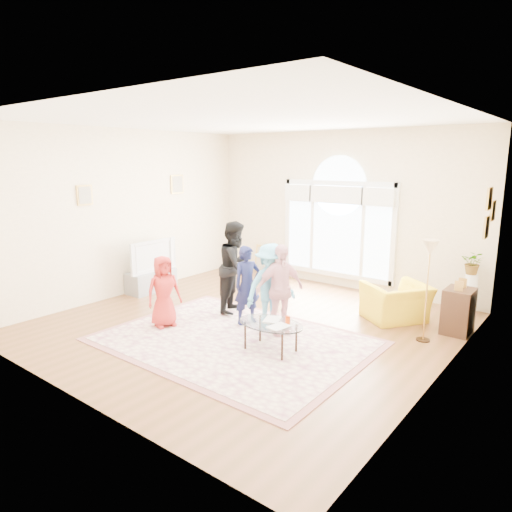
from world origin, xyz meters
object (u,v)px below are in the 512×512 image
Objects in this scene: tv_console at (151,281)px; coffee_table at (271,324)px; area_rug at (234,341)px; armchair at (396,302)px; television at (150,255)px.

tv_console is 3.80m from coffee_table.
armchair is (1.53, 2.34, 0.30)m from area_rug.
armchair is (4.56, 1.36, -0.43)m from television.
area_rug is 3.26m from television.
coffee_table is 1.03× the size of armchair.
television is (-3.03, 0.97, 0.73)m from area_rug.
area_rug is 3.78× the size of armchair.
armchair reaches higher than coffee_table.
tv_console is at bearing 162.21° from area_rug.
armchair is at bearing 67.69° from coffee_table.
area_rug is 3.26× the size of television.
tv_console is 0.53m from television.
television is at bearing -37.82° from armchair.
area_rug is 3.67× the size of coffee_table.
tv_console is 0.91× the size of television.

